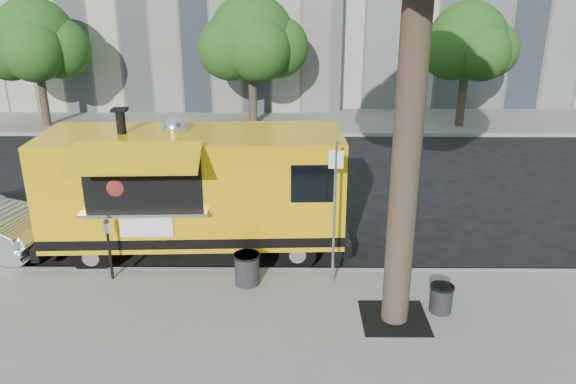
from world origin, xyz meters
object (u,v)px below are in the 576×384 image
Objects in this scene: far_tree_c at (468,41)px; parking_meter at (108,242)px; far_tree_b at (252,38)px; sign_post at (335,207)px; food_truck at (194,189)px; trash_bin_right at (441,298)px; trash_bin_left at (247,268)px; far_tree_a at (35,40)px.

parking_meter is (-11.00, -13.75, -2.74)m from far_tree_c.
sign_post is (2.55, -14.25, -1.98)m from far_tree_b.
far_tree_b is 14.61m from sign_post.
far_tree_c is at bearing 49.96° from food_truck.
sign_post is at bearing 153.00° from trash_bin_right.
far_tree_b is 10.31× the size of trash_bin_right.
trash_bin_right is (4.98, -2.71, -1.16)m from food_truck.
food_truck is at bearing 127.54° from trash_bin_left.
food_truck reaches higher than trash_bin_right.
trash_bin_left reaches higher than trash_bin_right.
far_tree_a is at bearing -177.46° from far_tree_b.
far_tree_a is 17.27m from trash_bin_left.
sign_post reaches higher than trash_bin_right.
far_tree_b is 0.79× the size of food_truck.
sign_post is 0.43× the size of food_truck.
trash_bin_left is 1.23× the size of trash_bin_right.
trash_bin_left is at bearing -86.71° from far_tree_b.
trash_bin_left is (0.82, -14.23, -3.33)m from far_tree_b.
far_tree_c is 15.95m from trash_bin_right.
sign_post is 2.20m from trash_bin_left.
trash_bin_left is (-8.18, -13.93, -3.22)m from far_tree_c.
far_tree_a reaches higher than trash_bin_right.
far_tree_c is 9.77× the size of trash_bin_right.
trash_bin_left is at bearing -54.62° from far_tree_a.
far_tree_b is at bearing 85.54° from food_truck.
food_truck is 10.61× the size of trash_bin_left.
far_tree_c is at bearing 59.56° from trash_bin_left.
far_tree_c is at bearing 0.32° from far_tree_a.
food_truck is at bearing -127.79° from far_tree_c.
trash_bin_left is at bearing -120.44° from far_tree_c.
far_tree_c is at bearing -1.91° from far_tree_b.
trash_bin_right is (1.95, -0.99, -1.41)m from sign_post.
far_tree_c reaches higher than sign_post.
trash_bin_left is at bearing -3.57° from parking_meter.
sign_post is (-6.45, -13.95, -1.87)m from far_tree_c.
trash_bin_right is (13.50, -14.84, -3.34)m from far_tree_a.
food_truck reaches higher than sign_post.
sign_post is (11.55, -13.85, -1.93)m from far_tree_a.
trash_bin_right is at bearing -73.55° from far_tree_b.
sign_post is 3.50m from food_truck.
far_tree_b reaches higher than parking_meter.
trash_bin_left is (-1.73, 0.02, -1.35)m from sign_post.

